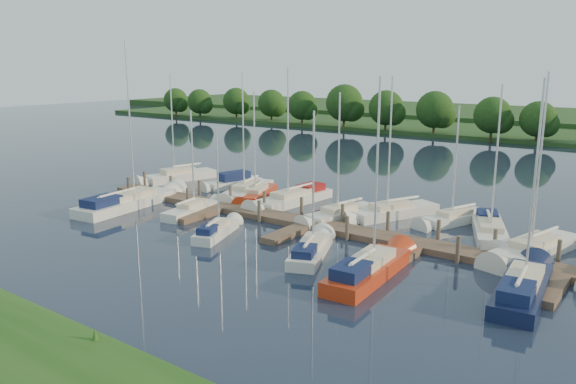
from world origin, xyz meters
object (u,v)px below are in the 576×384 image
Objects in this scene: sailboat_n_0 at (177,178)px; motorboat at (232,183)px; sailboat_n_5 at (340,216)px; dock at (306,226)px; sailboat_s_2 at (217,231)px.

sailboat_n_0 is 1.74× the size of motorboat.
sailboat_n_5 is at bearing -179.45° from motorboat.
sailboat_n_5 is at bearing 78.64° from dock.
sailboat_s_2 is at bearing 143.64° from motorboat.
dock is 3.77× the size of sailboat_n_0.
dock is at bearing 167.09° from motorboat.
motorboat is 14.25m from sailboat_n_5.
dock is 6.10m from sailboat_s_2.
motorboat is 0.83× the size of sailboat_s_2.
sailboat_n_5 is 1.30× the size of sailboat_s_2.
sailboat_s_2 is (-4.52, -8.15, 0.04)m from sailboat_n_5.
motorboat is at bearing -2.61° from sailboat_n_5.
sailboat_n_5 is at bearing 41.85° from sailboat_s_2.
sailboat_n_0 is at bearing 162.10° from dock.
dock is 4.20× the size of sailboat_n_5.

